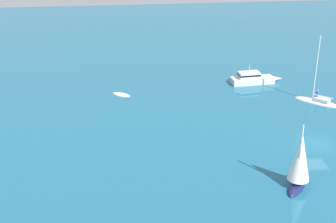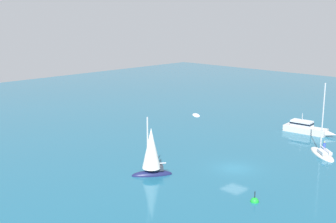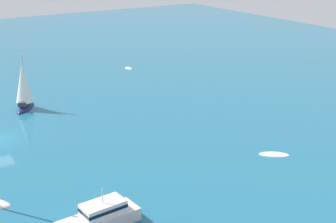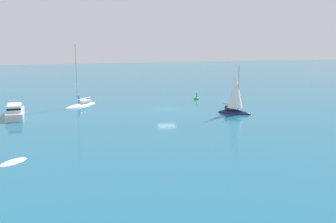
# 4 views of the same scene
# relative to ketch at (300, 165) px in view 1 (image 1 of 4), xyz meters

# --- Properties ---
(ground_plane) EXTENTS (164.34, 164.34, 0.00)m
(ground_plane) POSITION_rel_ketch_xyz_m (-8.12, 5.32, -2.30)
(ground_plane) COLOR #1E607F
(ketch) EXTENTS (4.37, 3.69, 7.10)m
(ketch) POSITION_rel_ketch_xyz_m (0.00, 0.00, 0.00)
(ketch) COLOR #191E4C
(ketch) RESTS_ON ground
(launch) EXTENTS (2.53, 7.89, 2.89)m
(launch) POSITION_rel_ketch_xyz_m (-28.27, 3.71, -1.57)
(launch) COLOR silver
(launch) RESTS_ON ground
(sloop) EXTENTS (5.45, 5.68, 9.42)m
(sloop) POSITION_rel_ketch_xyz_m (-19.99, 10.19, -2.13)
(sloop) COLOR silver
(sloop) RESTS_ON ground
(dinghy) EXTENTS (2.73, 2.98, 0.38)m
(dinghy) POSITION_rel_ketch_xyz_m (-25.88, -15.73, -2.30)
(dinghy) COLOR white
(dinghy) RESTS_ON ground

